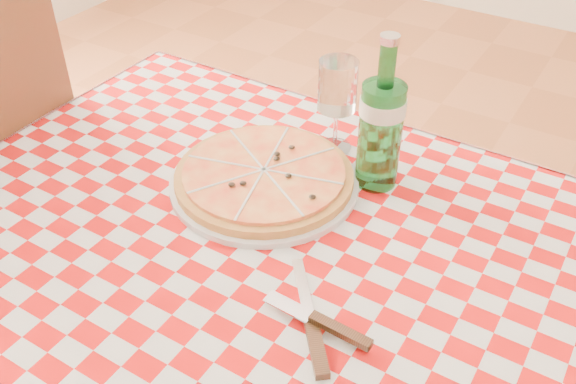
% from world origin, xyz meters
% --- Properties ---
extents(dining_table, '(1.20, 0.80, 0.75)m').
position_xyz_m(dining_table, '(0.00, 0.00, 0.66)').
color(dining_table, brown).
rests_on(dining_table, ground).
extents(tablecloth, '(1.30, 0.90, 0.01)m').
position_xyz_m(tablecloth, '(0.00, 0.00, 0.75)').
color(tablecloth, '#B00B0A').
rests_on(tablecloth, dining_table).
extents(pizza_plate, '(0.43, 0.43, 0.05)m').
position_xyz_m(pizza_plate, '(-0.11, 0.12, 0.78)').
color(pizza_plate, '#BB873E').
rests_on(pizza_plate, tablecloth).
extents(water_bottle, '(0.10, 0.10, 0.29)m').
position_xyz_m(water_bottle, '(0.06, 0.24, 0.90)').
color(water_bottle, '#1A6927').
rests_on(water_bottle, tablecloth).
extents(wine_glass, '(0.09, 0.09, 0.19)m').
position_xyz_m(wine_glass, '(-0.06, 0.30, 0.85)').
color(wine_glass, silver).
rests_on(wine_glass, tablecloth).
extents(cutlery, '(0.31, 0.28, 0.03)m').
position_xyz_m(cutlery, '(0.13, -0.12, 0.77)').
color(cutlery, silver).
rests_on(cutlery, tablecloth).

